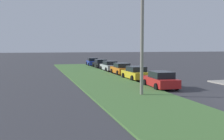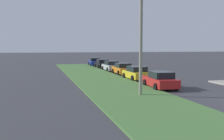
{
  "view_description": "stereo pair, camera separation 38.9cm",
  "coord_description": "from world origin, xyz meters",
  "views": [
    {
      "loc": [
        -14.38,
        14.14,
        3.62
      ],
      "look_at": [
        10.38,
        7.11,
        1.41
      ],
      "focal_mm": 44.55,
      "sensor_mm": 36.0,
      "label": 1
    },
    {
      "loc": [
        -14.48,
        13.76,
        3.62
      ],
      "look_at": [
        10.38,
        7.11,
        1.41
      ],
      "focal_mm": 44.55,
      "sensor_mm": 36.0,
      "label": 2
    }
  ],
  "objects": [
    {
      "name": "grass_median",
      "position": [
        10.0,
        7.34,
        0.06
      ],
      "size": [
        60.0,
        6.0,
        0.12
      ],
      "primitive_type": "cube",
      "color": "#477238",
      "rests_on": "ground"
    },
    {
      "name": "parked_car_red",
      "position": [
        7.35,
        3.61,
        0.72
      ],
      "size": [
        4.39,
        2.19,
        1.47
      ],
      "rotation": [
        0.0,
        0.0,
        -0.05
      ],
      "color": "red",
      "rests_on": "ground"
    },
    {
      "name": "parked_car_yellow",
      "position": [
        13.67,
        3.51,
        0.72
      ],
      "size": [
        4.35,
        2.12,
        1.47
      ],
      "rotation": [
        0.0,
        0.0,
        0.03
      ],
      "color": "gold",
      "rests_on": "ground"
    },
    {
      "name": "parked_car_orange",
      "position": [
        19.54,
        3.25,
        0.72
      ],
      "size": [
        4.32,
        2.05,
        1.47
      ],
      "rotation": [
        0.0,
        0.0,
        -0.01
      ],
      "color": "orange",
      "rests_on": "ground"
    },
    {
      "name": "parked_car_silver",
      "position": [
        24.88,
        3.36,
        0.72
      ],
      "size": [
        4.35,
        2.11,
        1.47
      ],
      "rotation": [
        0.0,
        0.0,
        0.03
      ],
      "color": "#B2B5BA",
      "rests_on": "ground"
    },
    {
      "name": "parked_car_black",
      "position": [
        30.3,
        3.44,
        0.72
      ],
      "size": [
        4.3,
        2.03,
        1.47
      ],
      "rotation": [
        0.0,
        0.0,
        -0.0
      ],
      "color": "black",
      "rests_on": "ground"
    },
    {
      "name": "parked_car_blue",
      "position": [
        36.22,
        3.55,
        0.72
      ],
      "size": [
        4.39,
        2.19,
        1.47
      ],
      "rotation": [
        0.0,
        0.0,
        -0.05
      ],
      "color": "#23389E",
      "rests_on": "ground"
    },
    {
      "name": "streetlight",
      "position": [
        4.31,
        6.26,
        4.39
      ],
      "size": [
        0.77,
        2.86,
        7.5
      ],
      "color": "gray",
      "rests_on": "ground"
    }
  ]
}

